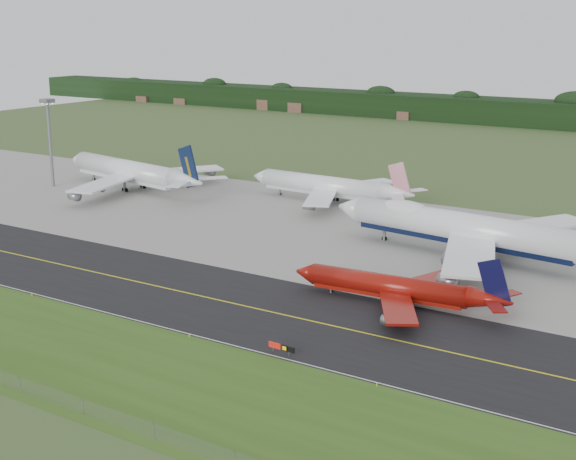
% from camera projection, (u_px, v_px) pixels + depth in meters
% --- Properties ---
extents(ground, '(600.00, 600.00, 0.00)m').
position_uv_depth(ground, '(257.00, 299.00, 145.11)').
color(ground, '#3D5126').
rests_on(ground, ground).
extents(grass_verge, '(400.00, 30.00, 0.01)m').
position_uv_depth(grass_verge, '(121.00, 368.00, 116.49)').
color(grass_verge, '#2F5418').
rests_on(grass_verge, ground).
extents(taxiway, '(400.00, 32.00, 0.02)m').
position_uv_depth(taxiway, '(244.00, 306.00, 141.84)').
color(taxiway, black).
rests_on(taxiway, ground).
extents(apron, '(400.00, 78.00, 0.01)m').
position_uv_depth(apron, '(381.00, 237.00, 186.81)').
color(apron, gray).
rests_on(apron, ground).
extents(taxiway_centreline, '(400.00, 0.40, 0.00)m').
position_uv_depth(taxiway_centreline, '(244.00, 306.00, 141.83)').
color(taxiway_centreline, gold).
rests_on(taxiway_centreline, taxiway).
extents(taxiway_edge_line, '(400.00, 0.25, 0.00)m').
position_uv_depth(taxiway_edge_line, '(188.00, 334.00, 129.16)').
color(taxiway_edge_line, silver).
rests_on(taxiway_edge_line, taxiway).
extents(perimeter_fence, '(320.00, 0.10, 320.00)m').
position_uv_depth(perimeter_fence, '(51.00, 395.00, 105.58)').
color(perimeter_fence, slate).
rests_on(perimeter_fence, ground).
extents(jet_ba_747, '(71.96, 59.19, 18.09)m').
position_uv_depth(jet_ba_747, '(475.00, 230.00, 168.54)').
color(jet_ba_747, white).
rests_on(jet_ba_747, ground).
extents(jet_red_737, '(40.54, 32.96, 10.94)m').
position_uv_depth(jet_red_737, '(399.00, 288.00, 141.86)').
color(jet_red_737, maroon).
rests_on(jet_red_737, ground).
extents(jet_navy_gold, '(62.41, 53.68, 16.15)m').
position_uv_depth(jet_navy_gold, '(133.00, 172.00, 237.88)').
color(jet_navy_gold, white).
rests_on(jet_navy_gold, ground).
extents(jet_star_tail, '(51.73, 43.34, 13.66)m').
position_uv_depth(jet_star_tail, '(330.00, 187.00, 220.97)').
color(jet_star_tail, white).
rests_on(jet_star_tail, ground).
extents(floodlight_mast, '(3.28, 3.28, 26.48)m').
position_uv_depth(floodlight_mast, '(49.00, 126.00, 239.69)').
color(floodlight_mast, slate).
rests_on(floodlight_mast, ground).
extents(taxiway_sign, '(4.71, 0.37, 1.57)m').
position_uv_depth(taxiway_sign, '(281.00, 347.00, 121.06)').
color(taxiway_sign, slate).
rests_on(taxiway_sign, ground).
extents(edge_marker_left, '(0.16, 0.16, 0.50)m').
position_uv_depth(edge_marker_left, '(32.00, 295.00, 146.88)').
color(edge_marker_left, yellow).
rests_on(edge_marker_left, ground).
extents(edge_marker_center, '(0.16, 0.16, 0.50)m').
position_uv_depth(edge_marker_center, '(189.00, 336.00, 127.77)').
color(edge_marker_center, yellow).
rests_on(edge_marker_center, ground).
extents(edge_marker_right, '(0.16, 0.16, 0.50)m').
position_uv_depth(edge_marker_right, '(377.00, 385.00, 110.61)').
color(edge_marker_right, yellow).
rests_on(edge_marker_right, ground).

